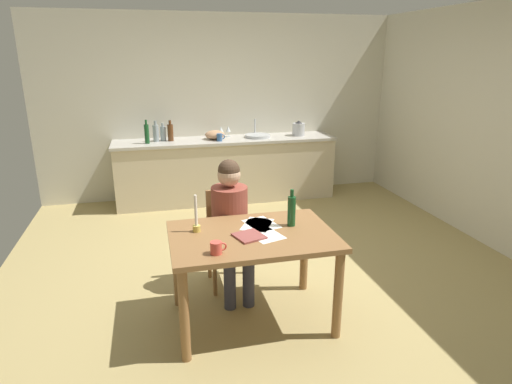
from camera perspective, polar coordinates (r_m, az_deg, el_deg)
The scene contains 24 objects.
ground_plane at distance 4.46m, azimuth 1.36°, elevation -10.08°, with size 5.20×5.20×0.04m, color tan.
wall_back at distance 6.54m, azimuth -4.58°, elevation 10.97°, with size 5.20×0.12×2.60m, color beige.
wall_right at distance 5.32m, azimuth 29.89°, elevation 7.18°, with size 0.12×5.20×2.60m, color beige.
kitchen_counter at distance 6.34m, azimuth -3.87°, elevation 2.98°, with size 3.13×0.64×0.90m.
dining_table at distance 3.37m, azimuth -0.48°, elevation -7.23°, with size 1.25×0.85×0.75m.
chair_at_table at distance 4.02m, azimuth -3.61°, elevation -5.36°, with size 0.40×0.40×0.87m.
person_seated at distance 3.81m, azimuth -3.26°, elevation -3.54°, with size 0.32×0.59×1.19m.
coffee_mug at distance 3.00m, azimuth -5.18°, elevation -7.27°, with size 0.12×0.08×0.09m.
candlestick at distance 3.37m, azimuth -7.80°, elevation -3.82°, with size 0.06×0.06×0.29m.
book_magazine at distance 3.27m, azimuth -0.91°, elevation -5.77°, with size 0.20×0.21×0.02m, color brown.
paper_letter at distance 3.31m, azimuth 1.14°, elevation -5.55°, with size 0.21×0.30×0.00m, color white.
paper_bill at distance 3.50m, azimuth 0.18°, elevation -4.26°, with size 0.21×0.30×0.00m, color white.
paper_envelope at distance 3.51m, azimuth 0.71°, elevation -4.19°, with size 0.21×0.30×0.00m, color white.
wine_bottle_on_table at distance 3.45m, azimuth 4.71°, elevation -2.41°, with size 0.06×0.06×0.30m.
sink_unit at distance 6.34m, azimuth 0.21°, elevation 7.37°, with size 0.36×0.36×0.24m.
bottle_oil at distance 6.05m, azimuth -14.07°, elevation 7.42°, with size 0.06×0.06×0.32m.
bottle_vinegar at distance 6.17m, azimuth -12.95°, elevation 7.56°, with size 0.08×0.08×0.28m.
bottle_wine_red at distance 6.20m, azimuth -12.04°, elevation 7.52°, with size 0.08×0.08×0.25m.
bottle_sauce at distance 6.16m, azimuth -11.11°, elevation 7.67°, with size 0.08×0.08×0.28m.
mixing_bowl at distance 6.21m, azimuth -5.39°, elevation 7.45°, with size 0.28×0.28×0.12m, color tan.
stovetop_kettle at distance 6.50m, azimuth 5.57°, elevation 8.22°, with size 0.18×0.18×0.22m.
wine_glass_near_sink at distance 6.38m, azimuth -3.66°, elevation 8.19°, with size 0.07×0.07×0.15m.
wine_glass_by_kettle at distance 6.36m, azimuth -4.61°, elevation 8.14°, with size 0.07×0.07×0.15m.
teacup_on_counter at distance 6.07m, azimuth -4.76°, elevation 7.14°, with size 0.12×0.08×0.10m.
Camera 1 is at (-1.04, -3.81, 2.06)m, focal length 30.64 mm.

